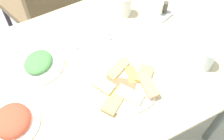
{
  "coord_description": "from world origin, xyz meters",
  "views": [
    {
      "loc": [
        -0.31,
        -0.7,
        1.91
      ],
      "look_at": [
        0.02,
        -0.06,
        0.77
      ],
      "focal_mm": 47.13,
      "sensor_mm": 36.0,
      "label": 1
    }
  ],
  "objects_px": {
    "soda_can": "(125,5)",
    "pide_platter": "(126,84)",
    "salad_plate_rice": "(12,121)",
    "dining_table": "(103,74)",
    "dining_chair": "(45,0)",
    "paper_napkin": "(95,43)",
    "fork": "(96,45)",
    "salad_plate_greens": "(38,63)",
    "drinking_glass": "(207,59)",
    "spoon": "(93,40)",
    "condiment_caddy": "(162,11)"
  },
  "relations": [
    {
      "from": "dining_table",
      "to": "salad_plate_rice",
      "type": "relative_size",
      "value": 5.33
    },
    {
      "from": "paper_napkin",
      "to": "fork",
      "type": "distance_m",
      "value": 0.02
    },
    {
      "from": "soda_can",
      "to": "pide_platter",
      "type": "bearing_deg",
      "value": -117.8
    },
    {
      "from": "dining_chair",
      "to": "salad_plate_greens",
      "type": "xyz_separation_m",
      "value": [
        -0.22,
        -0.62,
        0.23
      ]
    },
    {
      "from": "dining_table",
      "to": "spoon",
      "type": "xyz_separation_m",
      "value": [
        0.02,
        0.16,
        0.08
      ]
    },
    {
      "from": "salad_plate_rice",
      "to": "paper_napkin",
      "type": "bearing_deg",
      "value": 24.89
    },
    {
      "from": "dining_chair",
      "to": "salad_plate_rice",
      "type": "bearing_deg",
      "value": -115.99
    },
    {
      "from": "pide_platter",
      "to": "condiment_caddy",
      "type": "relative_size",
      "value": 2.81
    },
    {
      "from": "paper_napkin",
      "to": "spoon",
      "type": "xyz_separation_m",
      "value": [
        0.0,
        0.02,
        0.0
      ]
    },
    {
      "from": "dining_table",
      "to": "paper_napkin",
      "type": "distance_m",
      "value": 0.16
    },
    {
      "from": "spoon",
      "to": "dining_table",
      "type": "bearing_deg",
      "value": -100.63
    },
    {
      "from": "salad_plate_rice",
      "to": "condiment_caddy",
      "type": "distance_m",
      "value": 0.92
    },
    {
      "from": "pide_platter",
      "to": "spoon",
      "type": "height_order",
      "value": "pide_platter"
    },
    {
      "from": "dining_chair",
      "to": "spoon",
      "type": "distance_m",
      "value": 0.65
    },
    {
      "from": "dining_chair",
      "to": "soda_can",
      "type": "distance_m",
      "value": 0.66
    },
    {
      "from": "dining_chair",
      "to": "spoon",
      "type": "height_order",
      "value": "dining_chair"
    },
    {
      "from": "fork",
      "to": "spoon",
      "type": "distance_m",
      "value": 0.04
    },
    {
      "from": "salad_plate_rice",
      "to": "drinking_glass",
      "type": "distance_m",
      "value": 0.9
    },
    {
      "from": "salad_plate_rice",
      "to": "salad_plate_greens",
      "type": "bearing_deg",
      "value": 49.41
    },
    {
      "from": "fork",
      "to": "spoon",
      "type": "height_order",
      "value": "same"
    },
    {
      "from": "soda_can",
      "to": "condiment_caddy",
      "type": "height_order",
      "value": "soda_can"
    },
    {
      "from": "paper_napkin",
      "to": "pide_platter",
      "type": "bearing_deg",
      "value": -85.78
    },
    {
      "from": "fork",
      "to": "soda_can",
      "type": "bearing_deg",
      "value": 22.42
    },
    {
      "from": "salad_plate_greens",
      "to": "fork",
      "type": "bearing_deg",
      "value": -4.26
    },
    {
      "from": "paper_napkin",
      "to": "drinking_glass",
      "type": "bearing_deg",
      "value": -41.67
    },
    {
      "from": "dining_table",
      "to": "dining_chair",
      "type": "relative_size",
      "value": 1.33
    },
    {
      "from": "dining_chair",
      "to": "fork",
      "type": "height_order",
      "value": "dining_chair"
    },
    {
      "from": "dining_table",
      "to": "fork",
      "type": "height_order",
      "value": "fork"
    },
    {
      "from": "dining_table",
      "to": "paper_napkin",
      "type": "relative_size",
      "value": 8.04
    },
    {
      "from": "salad_plate_rice",
      "to": "pide_platter",
      "type": "bearing_deg",
      "value": -6.72
    },
    {
      "from": "pide_platter",
      "to": "salad_plate_rice",
      "type": "height_order",
      "value": "salad_plate_rice"
    },
    {
      "from": "salad_plate_greens",
      "to": "spoon",
      "type": "height_order",
      "value": "salad_plate_greens"
    },
    {
      "from": "salad_plate_greens",
      "to": "salad_plate_rice",
      "type": "relative_size",
      "value": 1.04
    },
    {
      "from": "soda_can",
      "to": "fork",
      "type": "bearing_deg",
      "value": -151.3
    },
    {
      "from": "pide_platter",
      "to": "paper_napkin",
      "type": "xyz_separation_m",
      "value": [
        -0.02,
        0.29,
        -0.01
      ]
    },
    {
      "from": "pide_platter",
      "to": "salad_plate_greens",
      "type": "height_order",
      "value": "salad_plate_greens"
    },
    {
      "from": "dining_table",
      "to": "fork",
      "type": "relative_size",
      "value": 6.58
    },
    {
      "from": "salad_plate_greens",
      "to": "soda_can",
      "type": "bearing_deg",
      "value": 11.27
    },
    {
      "from": "spoon",
      "to": "soda_can",
      "type": "bearing_deg",
      "value": 19.18
    },
    {
      "from": "salad_plate_rice",
      "to": "paper_napkin",
      "type": "relative_size",
      "value": 1.51
    },
    {
      "from": "pide_platter",
      "to": "spoon",
      "type": "xyz_separation_m",
      "value": [
        -0.02,
        0.31,
        -0.01
      ]
    },
    {
      "from": "pide_platter",
      "to": "salad_plate_rice",
      "type": "distance_m",
      "value": 0.51
    },
    {
      "from": "dining_chair",
      "to": "soda_can",
      "type": "relative_size",
      "value": 7.59
    },
    {
      "from": "dining_chair",
      "to": "condiment_caddy",
      "type": "height_order",
      "value": "dining_chair"
    },
    {
      "from": "salad_plate_greens",
      "to": "spoon",
      "type": "distance_m",
      "value": 0.29
    },
    {
      "from": "soda_can",
      "to": "condiment_caddy",
      "type": "xyz_separation_m",
      "value": [
        0.17,
        -0.1,
        -0.03
      ]
    },
    {
      "from": "dining_chair",
      "to": "fork",
      "type": "relative_size",
      "value": 4.93
    },
    {
      "from": "dining_chair",
      "to": "dining_table",
      "type": "bearing_deg",
      "value": -86.35
    },
    {
      "from": "dining_chair",
      "to": "drinking_glass",
      "type": "height_order",
      "value": "dining_chair"
    },
    {
      "from": "dining_chair",
      "to": "salad_plate_greens",
      "type": "relative_size",
      "value": 3.86
    }
  ]
}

